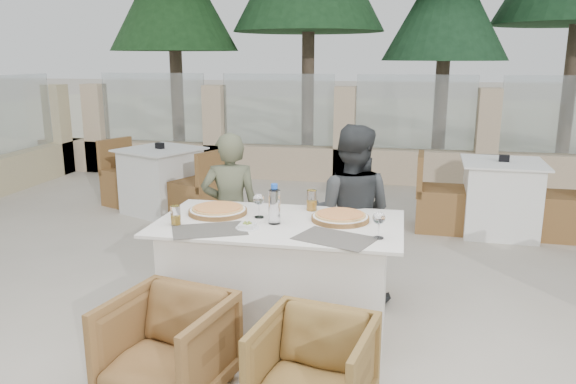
% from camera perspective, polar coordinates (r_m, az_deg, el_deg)
% --- Properties ---
extents(ground, '(80.00, 80.00, 0.00)m').
position_cam_1_polar(ground, '(3.97, -1.70, -13.70)').
color(ground, beige).
rests_on(ground, ground).
extents(sand_patch, '(30.00, 16.00, 0.01)m').
position_cam_1_polar(sand_patch, '(17.55, 8.77, 7.52)').
color(sand_patch, beige).
rests_on(sand_patch, ground).
extents(perimeter_wall_far, '(10.00, 0.34, 1.60)m').
position_cam_1_polar(perimeter_wall_far, '(8.34, 5.78, 6.51)').
color(perimeter_wall_far, '#CBB28F').
rests_on(perimeter_wall_far, ground).
extents(pine_far_left, '(2.42, 2.42, 5.50)m').
position_cam_1_polar(pine_far_left, '(11.33, -11.58, 18.05)').
color(pine_far_left, '#1C411C').
rests_on(pine_far_left, ground).
extents(pine_centre, '(2.20, 2.20, 5.00)m').
position_cam_1_polar(pine_centre, '(10.68, 15.77, 16.77)').
color(pine_centre, '#1D4426').
rests_on(pine_centre, ground).
extents(dining_table, '(1.60, 0.90, 0.77)m').
position_cam_1_polar(dining_table, '(3.79, -0.91, -8.64)').
color(dining_table, silver).
rests_on(dining_table, ground).
extents(placemat_near_left, '(0.53, 0.46, 0.00)m').
position_cam_1_polar(placemat_near_left, '(3.53, -8.00, -3.84)').
color(placemat_near_left, '#534F47').
rests_on(placemat_near_left, dining_table).
extents(placemat_near_right, '(0.53, 0.44, 0.00)m').
position_cam_1_polar(placemat_near_right, '(3.35, 4.81, -4.72)').
color(placemat_near_right, '#57514B').
rests_on(placemat_near_right, dining_table).
extents(pizza_left, '(0.52, 0.52, 0.05)m').
position_cam_1_polar(pizza_left, '(3.88, -7.14, -1.83)').
color(pizza_left, '#D1531C').
rests_on(pizza_left, dining_table).
extents(pizza_right, '(0.49, 0.49, 0.05)m').
position_cam_1_polar(pizza_right, '(3.70, 5.33, -2.55)').
color(pizza_right, '#C7481B').
rests_on(pizza_right, dining_table).
extents(water_bottle, '(0.08, 0.08, 0.26)m').
position_cam_1_polar(water_bottle, '(3.60, -1.39, -1.22)').
color(water_bottle, '#AAC5E0').
rests_on(water_bottle, dining_table).
extents(wine_glass_centre, '(0.08, 0.08, 0.18)m').
position_cam_1_polar(wine_glass_centre, '(3.74, -2.98, -1.25)').
color(wine_glass_centre, silver).
rests_on(wine_glass_centre, dining_table).
extents(wine_glass_corner, '(0.08, 0.08, 0.18)m').
position_cam_1_polar(wine_glass_corner, '(3.36, 9.20, -3.18)').
color(wine_glass_corner, white).
rests_on(wine_glass_corner, dining_table).
extents(beer_glass_left, '(0.08, 0.08, 0.13)m').
position_cam_1_polar(beer_glass_left, '(3.65, -11.35, -2.36)').
color(beer_glass_left, gold).
rests_on(beer_glass_left, dining_table).
extents(beer_glass_right, '(0.09, 0.09, 0.14)m').
position_cam_1_polar(beer_glass_right, '(3.92, 2.42, -0.86)').
color(beer_glass_right, orange).
rests_on(beer_glass_right, dining_table).
extents(olive_dish, '(0.14, 0.14, 0.04)m').
position_cam_1_polar(olive_dish, '(3.53, -4.15, -3.39)').
color(olive_dish, silver).
rests_on(olive_dish, dining_table).
extents(armchair_far_left, '(0.70, 0.71, 0.54)m').
position_cam_1_polar(armchair_far_left, '(4.76, -3.06, -5.41)').
color(armchair_far_left, olive).
rests_on(armchair_far_left, ground).
extents(armchair_far_right, '(0.81, 0.82, 0.57)m').
position_cam_1_polar(armchair_far_right, '(4.46, 4.50, -6.57)').
color(armchair_far_right, brown).
rests_on(armchair_far_right, ground).
extents(armchair_near_left, '(0.72, 0.74, 0.57)m').
position_cam_1_polar(armchair_near_left, '(3.23, -12.16, -15.16)').
color(armchair_near_left, brown).
rests_on(armchair_near_left, ground).
extents(armchair_near_right, '(0.66, 0.68, 0.53)m').
position_cam_1_polar(armchair_near_right, '(3.00, 2.58, -17.60)').
color(armchair_near_right, olive).
rests_on(armchair_near_right, ground).
extents(diner_left, '(0.52, 0.40, 1.26)m').
position_cam_1_polar(diner_left, '(4.46, -5.85, -1.95)').
color(diner_left, '#585B42').
rests_on(diner_left, ground).
extents(diner_right, '(0.71, 0.58, 1.35)m').
position_cam_1_polar(diner_right, '(4.21, 6.37, -2.27)').
color(diner_right, '#343638').
rests_on(diner_right, ground).
extents(bg_table_a, '(1.83, 1.41, 0.77)m').
position_cam_1_polar(bg_table_a, '(6.83, -12.72, 1.13)').
color(bg_table_a, silver).
rests_on(bg_table_a, ground).
extents(bg_table_b, '(1.68, 0.89, 0.77)m').
position_cam_1_polar(bg_table_b, '(6.26, 20.78, -0.56)').
color(bg_table_b, white).
rests_on(bg_table_b, ground).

